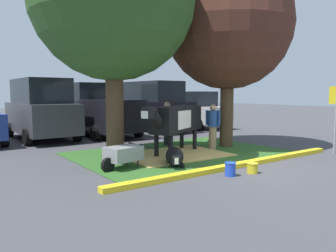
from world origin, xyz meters
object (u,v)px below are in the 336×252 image
at_px(cow_holstein, 175,120).
at_px(wheelbarrow, 123,154).
at_px(parking_sign, 336,106).
at_px(suv_dark_grey, 41,109).
at_px(person_visitor_near, 167,122).
at_px(suv_black, 153,106).
at_px(sedan_silver, 194,110).
at_px(pickup_truck_black, 99,111).
at_px(bucket_yellow, 252,168).
at_px(person_handler, 213,125).
at_px(shade_tree_right, 228,26).
at_px(calf_lying, 175,156).
at_px(bucket_blue, 230,169).

height_order(cow_holstein, wheelbarrow, cow_holstein).
xyz_separation_m(cow_holstein, parking_sign, (4.23, -2.89, 0.41)).
bearing_deg(suv_dark_grey, person_visitor_near, -52.55).
bearing_deg(wheelbarrow, suv_black, 51.60).
bearing_deg(suv_dark_grey, sedan_silver, -0.62).
bearing_deg(suv_black, parking_sign, -82.62).
relative_size(person_visitor_near, pickup_truck_black, 0.30).
distance_m(wheelbarrow, suv_black, 8.74).
bearing_deg(pickup_truck_black, suv_dark_grey, -179.26).
xyz_separation_m(bucket_yellow, suv_dark_grey, (-2.52, 9.07, 1.14)).
xyz_separation_m(person_handler, wheelbarrow, (-3.93, -0.83, -0.44)).
xyz_separation_m(parking_sign, suv_black, (-1.15, 8.86, -0.25)).
height_order(shade_tree_right, person_visitor_near, shade_tree_right).
xyz_separation_m(calf_lying, suv_black, (4.05, 7.24, 1.03)).
bearing_deg(wheelbarrow, pickup_truck_black, 70.69).
xyz_separation_m(cow_holstein, bucket_yellow, (0.02, -3.09, -0.97)).
height_order(parking_sign, bucket_yellow, parking_sign).
relative_size(bucket_yellow, sedan_silver, 0.06).
xyz_separation_m(person_visitor_near, parking_sign, (3.39, -4.50, 0.65)).
xyz_separation_m(bucket_blue, pickup_truck_black, (0.70, 8.98, 0.95)).
bearing_deg(shade_tree_right, bucket_yellow, -126.63).
xyz_separation_m(shade_tree_right, bucket_yellow, (-2.38, -3.20, -4.15)).
bearing_deg(shade_tree_right, parking_sign, -58.59).
bearing_deg(wheelbarrow, sedan_silver, 39.84).
bearing_deg(suv_black, person_handler, -103.85).
distance_m(calf_lying, suv_black, 8.36).
bearing_deg(pickup_truck_black, wheelbarrow, -109.31).
bearing_deg(person_handler, suv_black, 76.15).
bearing_deg(person_visitor_near, suv_black, 62.81).
xyz_separation_m(bucket_blue, suv_dark_grey, (-1.89, 8.94, 1.10)).
bearing_deg(bucket_yellow, suv_black, 71.32).
bearing_deg(sedan_silver, person_handler, -125.06).
xyz_separation_m(suv_dark_grey, suv_black, (5.59, -0.01, 0.00)).
bearing_deg(person_handler, parking_sign, -47.56).
bearing_deg(wheelbarrow, shade_tree_right, 11.43).
height_order(cow_holstein, sedan_silver, sedan_silver).
bearing_deg(wheelbarrow, person_visitor_near, 37.84).
height_order(calf_lying, bucket_yellow, calf_lying).
relative_size(person_visitor_near, wheelbarrow, 1.00).
bearing_deg(shade_tree_right, bucket_blue, -134.43).
height_order(person_visitor_near, bucket_yellow, person_visitor_near).
distance_m(pickup_truck_black, sedan_silver, 5.67).
distance_m(parking_sign, suv_black, 8.94).
relative_size(cow_holstein, wheelbarrow, 1.82).
distance_m(person_visitor_near, wheelbarrow, 4.03).
relative_size(wheelbarrow, bucket_yellow, 5.71).
relative_size(shade_tree_right, bucket_blue, 20.21).
distance_m(person_visitor_near, parking_sign, 5.67).
xyz_separation_m(cow_holstein, person_visitor_near, (0.84, 1.61, -0.24)).
distance_m(wheelbarrow, bucket_blue, 2.73).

